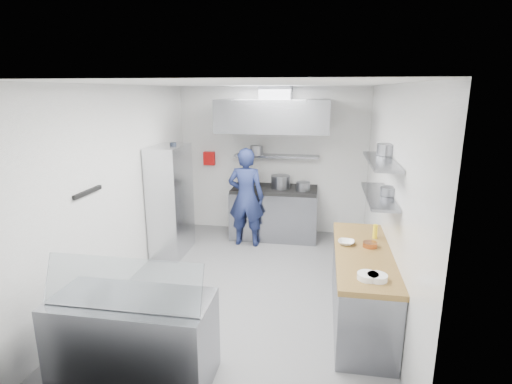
% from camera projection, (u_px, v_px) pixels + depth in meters
% --- Properties ---
extents(floor, '(5.00, 5.00, 0.00)m').
position_uv_depth(floor, '(249.00, 287.00, 5.69)').
color(floor, slate).
rests_on(floor, ground).
extents(ceiling, '(5.00, 5.00, 0.00)m').
position_uv_depth(ceiling, '(248.00, 84.00, 5.00)').
color(ceiling, silver).
rests_on(ceiling, wall_back).
extents(wall_back, '(3.60, 2.80, 0.02)m').
position_uv_depth(wall_back, '(272.00, 161.00, 7.73)').
color(wall_back, white).
rests_on(wall_back, floor).
extents(wall_front, '(3.60, 2.80, 0.02)m').
position_uv_depth(wall_front, '(186.00, 274.00, 2.96)').
color(wall_front, white).
rests_on(wall_front, floor).
extents(wall_left, '(2.80, 5.00, 0.02)m').
position_uv_depth(wall_left, '(124.00, 187.00, 5.64)').
color(wall_left, white).
rests_on(wall_left, floor).
extents(wall_right, '(2.80, 5.00, 0.02)m').
position_uv_depth(wall_right, '(388.00, 198.00, 5.05)').
color(wall_right, white).
rests_on(wall_right, floor).
extents(gas_range, '(1.60, 0.80, 0.90)m').
position_uv_depth(gas_range, '(274.00, 214.00, 7.57)').
color(gas_range, gray).
rests_on(gas_range, floor).
extents(cooktop, '(1.57, 0.78, 0.06)m').
position_uv_depth(cooktop, '(275.00, 189.00, 7.45)').
color(cooktop, black).
rests_on(cooktop, gas_range).
extents(stock_pot_left, '(0.28, 0.28, 0.20)m').
position_uv_depth(stock_pot_left, '(251.00, 180.00, 7.66)').
color(stock_pot_left, slate).
rests_on(stock_pot_left, cooktop).
extents(stock_pot_mid, '(0.35, 0.35, 0.24)m').
position_uv_depth(stock_pot_mid, '(281.00, 182.00, 7.38)').
color(stock_pot_mid, slate).
rests_on(stock_pot_mid, cooktop).
extents(stock_pot_right, '(0.25, 0.25, 0.16)m').
position_uv_depth(stock_pot_right, '(303.00, 186.00, 7.22)').
color(stock_pot_right, slate).
rests_on(stock_pot_right, cooktop).
extents(over_range_shelf, '(1.60, 0.30, 0.04)m').
position_uv_depth(over_range_shelf, '(277.00, 156.00, 7.53)').
color(over_range_shelf, gray).
rests_on(over_range_shelf, wall_back).
extents(shelf_pot_a, '(0.24, 0.24, 0.18)m').
position_uv_depth(shelf_pot_a, '(256.00, 150.00, 7.48)').
color(shelf_pot_a, slate).
rests_on(shelf_pot_a, over_range_shelf).
extents(extractor_hood, '(1.90, 1.15, 0.55)m').
position_uv_depth(extractor_hood, '(274.00, 115.00, 6.94)').
color(extractor_hood, gray).
rests_on(extractor_hood, wall_back).
extents(hood_duct, '(0.55, 0.55, 0.24)m').
position_uv_depth(hood_duct, '(276.00, 93.00, 7.06)').
color(hood_duct, slate).
rests_on(hood_duct, extractor_hood).
extents(red_firebox, '(0.22, 0.10, 0.26)m').
position_uv_depth(red_firebox, '(209.00, 158.00, 7.87)').
color(red_firebox, red).
rests_on(red_firebox, wall_back).
extents(chef, '(0.66, 0.45, 1.77)m').
position_uv_depth(chef, '(246.00, 197.00, 7.06)').
color(chef, '#1A234E').
rests_on(chef, floor).
extents(wire_rack, '(0.50, 0.90, 1.85)m').
position_uv_depth(wire_rack, '(171.00, 201.00, 6.70)').
color(wire_rack, silver).
rests_on(wire_rack, floor).
extents(rack_bin_a, '(0.14, 0.18, 0.16)m').
position_uv_depth(rack_bin_a, '(170.00, 208.00, 6.69)').
color(rack_bin_a, white).
rests_on(rack_bin_a, wire_rack).
extents(rack_bin_b, '(0.15, 0.19, 0.17)m').
position_uv_depth(rack_bin_b, '(175.00, 176.00, 6.85)').
color(rack_bin_b, yellow).
rests_on(rack_bin_b, wire_rack).
extents(rack_jar, '(0.11, 0.11, 0.18)m').
position_uv_depth(rack_jar, '(173.00, 148.00, 6.58)').
color(rack_jar, black).
rests_on(rack_jar, wire_rack).
extents(knife_strip, '(0.04, 0.55, 0.05)m').
position_uv_depth(knife_strip, '(88.00, 192.00, 4.73)').
color(knife_strip, black).
rests_on(knife_strip, wall_left).
extents(prep_counter_base, '(0.62, 2.00, 0.84)m').
position_uv_depth(prep_counter_base, '(361.00, 289.00, 4.77)').
color(prep_counter_base, gray).
rests_on(prep_counter_base, floor).
extents(prep_counter_top, '(0.65, 2.04, 0.06)m').
position_uv_depth(prep_counter_top, '(363.00, 254.00, 4.66)').
color(prep_counter_top, olive).
rests_on(prep_counter_top, prep_counter_base).
extents(plate_stack_a, '(0.21, 0.21, 0.06)m').
position_uv_depth(plate_stack_a, '(368.00, 276.00, 3.96)').
color(plate_stack_a, white).
rests_on(plate_stack_a, prep_counter_top).
extents(plate_stack_b, '(0.20, 0.20, 0.06)m').
position_uv_depth(plate_stack_b, '(377.00, 277.00, 3.94)').
color(plate_stack_b, white).
rests_on(plate_stack_b, prep_counter_top).
extents(copper_pan, '(0.17, 0.17, 0.06)m').
position_uv_depth(copper_pan, '(370.00, 245.00, 4.77)').
color(copper_pan, '#B36032').
rests_on(copper_pan, prep_counter_top).
extents(squeeze_bottle, '(0.06, 0.06, 0.18)m').
position_uv_depth(squeeze_bottle, '(375.00, 231.00, 5.05)').
color(squeeze_bottle, yellow).
rests_on(squeeze_bottle, prep_counter_top).
extents(mixing_bowl, '(0.22, 0.22, 0.05)m').
position_uv_depth(mixing_bowl, '(346.00, 242.00, 4.86)').
color(mixing_bowl, white).
rests_on(mixing_bowl, prep_counter_top).
extents(wall_shelf_lower, '(0.30, 1.30, 0.04)m').
position_uv_depth(wall_shelf_lower, '(378.00, 196.00, 4.77)').
color(wall_shelf_lower, gray).
rests_on(wall_shelf_lower, wall_right).
extents(wall_shelf_upper, '(0.30, 1.30, 0.04)m').
position_uv_depth(wall_shelf_upper, '(381.00, 161.00, 4.66)').
color(wall_shelf_upper, gray).
rests_on(wall_shelf_upper, wall_right).
extents(shelf_pot_c, '(0.20, 0.20, 0.10)m').
position_uv_depth(shelf_pot_c, '(389.00, 191.00, 4.69)').
color(shelf_pot_c, slate).
rests_on(shelf_pot_c, wall_shelf_lower).
extents(shelf_pot_d, '(0.24, 0.24, 0.14)m').
position_uv_depth(shelf_pot_d, '(387.00, 150.00, 4.94)').
color(shelf_pot_d, slate).
rests_on(shelf_pot_d, wall_shelf_upper).
extents(display_case, '(1.50, 0.70, 0.85)m').
position_uv_depth(display_case, '(134.00, 339.00, 3.79)').
color(display_case, gray).
rests_on(display_case, floor).
extents(display_glass, '(1.47, 0.19, 0.42)m').
position_uv_depth(display_glass, '(122.00, 283.00, 3.52)').
color(display_glass, silver).
rests_on(display_glass, display_case).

